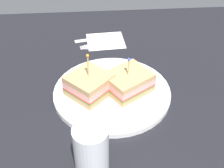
% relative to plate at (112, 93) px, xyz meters
% --- Properties ---
extents(ground_plane, '(0.92, 0.92, 0.02)m').
position_rel_plate_xyz_m(ground_plane, '(0.00, 0.00, -0.02)').
color(ground_plane, black).
extents(plate, '(0.28, 0.28, 0.01)m').
position_rel_plate_xyz_m(plate, '(0.00, 0.00, 0.00)').
color(plate, white).
rests_on(plate, ground_plane).
extents(sandwich_half_front, '(0.12, 0.13, 0.09)m').
position_rel_plate_xyz_m(sandwich_half_front, '(-0.00, 0.04, 0.03)').
color(sandwich_half_front, tan).
rests_on(sandwich_half_front, plate).
extents(sandwich_half_back, '(0.12, 0.12, 0.11)m').
position_rel_plate_xyz_m(sandwich_half_back, '(0.01, -0.05, 0.03)').
color(sandwich_half_back, tan).
rests_on(sandwich_half_back, plate).
extents(drink_glass, '(0.06, 0.06, 0.10)m').
position_rel_plate_xyz_m(drink_glass, '(0.20, -0.05, 0.04)').
color(drink_glass, '#B74C33').
rests_on(drink_glass, ground_plane).
extents(napkin, '(0.11, 0.12, 0.00)m').
position_rel_plate_xyz_m(napkin, '(-0.25, 0.00, -0.01)').
color(napkin, beige).
rests_on(napkin, ground_plane).
extents(fork, '(0.03, 0.12, 0.00)m').
position_rel_plate_xyz_m(fork, '(-0.22, -0.03, -0.00)').
color(fork, silver).
rests_on(fork, ground_plane).
extents(knife, '(0.04, 0.13, 0.00)m').
position_rel_plate_xyz_m(knife, '(-0.26, -0.04, -0.00)').
color(knife, silver).
rests_on(knife, ground_plane).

